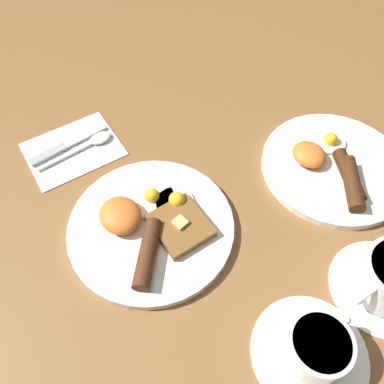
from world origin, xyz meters
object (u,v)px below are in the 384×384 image
at_px(spoon, 92,142).
at_px(knife, 65,146).
at_px(breakfast_plate_near, 151,225).
at_px(breakfast_plate_far, 333,166).
at_px(teacup_near, 314,349).

bearing_deg(spoon, knife, 152.90).
height_order(breakfast_plate_near, breakfast_plate_far, breakfast_plate_near).
bearing_deg(knife, breakfast_plate_far, -44.14).
xyz_separation_m(teacup_near, knife, (-0.54, -0.12, -0.02)).
relative_size(breakfast_plate_far, spoon, 1.71).
bearing_deg(knife, spoon, -28.30).
relative_size(teacup_near, knife, 0.98).
xyz_separation_m(knife, spoon, (0.02, 0.05, 0.00)).
height_order(breakfast_plate_near, spoon, breakfast_plate_near).
xyz_separation_m(breakfast_plate_near, spoon, (-0.23, 0.00, -0.00)).
xyz_separation_m(breakfast_plate_near, knife, (-0.25, -0.04, -0.01)).
bearing_deg(breakfast_plate_far, knife, -130.82).
bearing_deg(teacup_near, knife, -167.51).
bearing_deg(spoon, breakfast_plate_far, -44.72).
bearing_deg(knife, breakfast_plate_near, -83.42).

